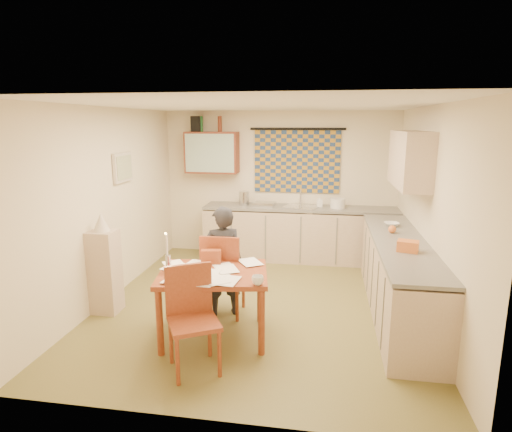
% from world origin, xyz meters
% --- Properties ---
extents(floor, '(4.00, 4.50, 0.02)m').
position_xyz_m(floor, '(0.00, 0.00, -0.01)').
color(floor, brown).
rests_on(floor, ground).
extents(ceiling, '(4.00, 4.50, 0.02)m').
position_xyz_m(ceiling, '(0.00, 0.00, 2.51)').
color(ceiling, white).
rests_on(ceiling, floor).
extents(wall_back, '(4.00, 0.02, 2.50)m').
position_xyz_m(wall_back, '(0.00, 2.26, 1.25)').
color(wall_back, beige).
rests_on(wall_back, floor).
extents(wall_front, '(4.00, 0.02, 2.50)m').
position_xyz_m(wall_front, '(0.00, -2.26, 1.25)').
color(wall_front, beige).
rests_on(wall_front, floor).
extents(wall_left, '(0.02, 4.50, 2.50)m').
position_xyz_m(wall_left, '(-2.01, 0.00, 1.25)').
color(wall_left, beige).
rests_on(wall_left, floor).
extents(wall_right, '(0.02, 4.50, 2.50)m').
position_xyz_m(wall_right, '(2.01, 0.00, 1.25)').
color(wall_right, beige).
rests_on(wall_right, floor).
extents(window_blind, '(1.45, 0.03, 1.05)m').
position_xyz_m(window_blind, '(0.30, 2.22, 1.65)').
color(window_blind, navy).
rests_on(window_blind, wall_back).
extents(curtain_rod, '(1.60, 0.04, 0.04)m').
position_xyz_m(curtain_rod, '(0.30, 2.20, 2.20)').
color(curtain_rod, black).
rests_on(curtain_rod, wall_back).
extents(wall_cabinet, '(0.90, 0.34, 0.70)m').
position_xyz_m(wall_cabinet, '(-1.15, 2.08, 1.80)').
color(wall_cabinet, '#5F2617').
rests_on(wall_cabinet, wall_back).
extents(wall_cabinet_glass, '(0.84, 0.02, 0.64)m').
position_xyz_m(wall_cabinet_glass, '(-1.15, 1.91, 1.80)').
color(wall_cabinet_glass, '#99B2A5').
rests_on(wall_cabinet_glass, wall_back).
extents(upper_cabinet_right, '(0.34, 1.30, 0.70)m').
position_xyz_m(upper_cabinet_right, '(1.83, 0.55, 1.85)').
color(upper_cabinet_right, tan).
rests_on(upper_cabinet_right, wall_right).
extents(framed_print, '(0.04, 0.50, 0.40)m').
position_xyz_m(framed_print, '(-1.97, 0.40, 1.70)').
color(framed_print, beige).
rests_on(framed_print, wall_left).
extents(print_canvas, '(0.01, 0.42, 0.32)m').
position_xyz_m(print_canvas, '(-1.95, 0.40, 1.70)').
color(print_canvas, beige).
rests_on(print_canvas, wall_left).
extents(counter_back, '(3.30, 0.62, 0.92)m').
position_xyz_m(counter_back, '(0.42, 1.95, 0.45)').
color(counter_back, tan).
rests_on(counter_back, floor).
extents(counter_right, '(0.62, 2.95, 0.92)m').
position_xyz_m(counter_right, '(1.70, 0.03, 0.45)').
color(counter_right, tan).
rests_on(counter_right, floor).
extents(stove, '(0.56, 0.56, 0.88)m').
position_xyz_m(stove, '(1.70, -0.86, 0.44)').
color(stove, white).
rests_on(stove, floor).
extents(sink, '(0.66, 0.60, 0.10)m').
position_xyz_m(sink, '(0.41, 1.95, 0.88)').
color(sink, silver).
rests_on(sink, counter_back).
extents(tap, '(0.04, 0.04, 0.28)m').
position_xyz_m(tap, '(0.38, 2.13, 1.06)').
color(tap, silver).
rests_on(tap, counter_back).
extents(dish_rack, '(0.37, 0.33, 0.06)m').
position_xyz_m(dish_rack, '(-0.22, 1.95, 0.95)').
color(dish_rack, silver).
rests_on(dish_rack, counter_back).
extents(kettle, '(0.22, 0.22, 0.24)m').
position_xyz_m(kettle, '(-0.57, 1.95, 1.04)').
color(kettle, silver).
rests_on(kettle, counter_back).
extents(mixing_bowl, '(0.32, 0.32, 0.16)m').
position_xyz_m(mixing_bowl, '(1.00, 1.95, 1.00)').
color(mixing_bowl, white).
rests_on(mixing_bowl, counter_back).
extents(soap_bottle, '(0.12, 0.12, 0.19)m').
position_xyz_m(soap_bottle, '(0.71, 2.00, 1.01)').
color(soap_bottle, white).
rests_on(soap_bottle, counter_back).
extents(bowl, '(0.27, 0.27, 0.05)m').
position_xyz_m(bowl, '(1.70, 0.79, 0.94)').
color(bowl, white).
rests_on(bowl, counter_right).
extents(orange_bag, '(0.26, 0.21, 0.12)m').
position_xyz_m(orange_bag, '(1.70, -0.41, 0.98)').
color(orange_bag, orange).
rests_on(orange_bag, counter_right).
extents(fruit_orange, '(0.10, 0.10, 0.10)m').
position_xyz_m(fruit_orange, '(1.65, 0.39, 0.97)').
color(fruit_orange, orange).
rests_on(fruit_orange, counter_right).
extents(speaker, '(0.18, 0.22, 0.26)m').
position_xyz_m(speaker, '(-1.42, 2.08, 2.28)').
color(speaker, black).
rests_on(speaker, wall_cabinet).
extents(bottle_green, '(0.08, 0.08, 0.26)m').
position_xyz_m(bottle_green, '(-1.34, 2.08, 2.28)').
color(bottle_green, '#195926').
rests_on(bottle_green, wall_cabinet).
extents(bottle_brown, '(0.08, 0.08, 0.26)m').
position_xyz_m(bottle_brown, '(-1.00, 2.08, 2.28)').
color(bottle_brown, '#5F2617').
rests_on(bottle_brown, wall_cabinet).
extents(dining_table, '(1.27, 1.04, 0.75)m').
position_xyz_m(dining_table, '(-0.36, -0.93, 0.38)').
color(dining_table, maroon).
rests_on(dining_table, floor).
extents(chair_far, '(0.46, 0.46, 1.03)m').
position_xyz_m(chair_far, '(-0.39, -0.35, 0.32)').
color(chair_far, maroon).
rests_on(chair_far, floor).
extents(chair_near, '(0.61, 0.61, 0.99)m').
position_xyz_m(chair_near, '(-0.39, -1.57, 0.31)').
color(chair_near, maroon).
rests_on(chair_near, floor).
extents(person, '(0.73, 0.68, 1.35)m').
position_xyz_m(person, '(-0.40, -0.35, 0.67)').
color(person, black).
rests_on(person, floor).
extents(shelf_stand, '(0.32, 0.30, 1.03)m').
position_xyz_m(shelf_stand, '(-1.84, -0.51, 0.52)').
color(shelf_stand, tan).
rests_on(shelf_stand, floor).
extents(lampshade, '(0.20, 0.20, 0.22)m').
position_xyz_m(lampshade, '(-1.84, -0.51, 1.14)').
color(lampshade, beige).
rests_on(lampshade, shelf_stand).
extents(letter_rack, '(0.23, 0.13, 0.16)m').
position_xyz_m(letter_rack, '(-0.45, -0.67, 0.83)').
color(letter_rack, maroon).
rests_on(letter_rack, dining_table).
extents(mug, '(0.21, 0.21, 0.09)m').
position_xyz_m(mug, '(0.16, -1.22, 0.80)').
color(mug, white).
rests_on(mug, dining_table).
extents(magazine, '(0.35, 0.39, 0.03)m').
position_xyz_m(magazine, '(-0.78, -1.24, 0.76)').
color(magazine, maroon).
rests_on(magazine, dining_table).
extents(book, '(0.31, 0.33, 0.02)m').
position_xyz_m(book, '(-0.71, -1.11, 0.76)').
color(book, orange).
rests_on(book, dining_table).
extents(orange_box, '(0.14, 0.12, 0.04)m').
position_xyz_m(orange_box, '(-0.60, -1.25, 0.77)').
color(orange_box, orange).
rests_on(orange_box, dining_table).
extents(eyeglasses, '(0.14, 0.10, 0.02)m').
position_xyz_m(eyeglasses, '(-0.17, -1.21, 0.76)').
color(eyeglasses, black).
rests_on(eyeglasses, dining_table).
extents(candle_holder, '(0.08, 0.08, 0.18)m').
position_xyz_m(candle_holder, '(-0.84, -0.98, 0.84)').
color(candle_holder, silver).
rests_on(candle_holder, dining_table).
extents(candle, '(0.03, 0.03, 0.22)m').
position_xyz_m(candle, '(-0.85, -0.96, 1.04)').
color(candle, white).
rests_on(candle, dining_table).
extents(candle_flame, '(0.02, 0.02, 0.02)m').
position_xyz_m(candle_flame, '(-0.85, -0.98, 1.16)').
color(candle_flame, '#FFCC66').
rests_on(candle_flame, dining_table).
extents(papers, '(1.15, 1.00, 0.02)m').
position_xyz_m(papers, '(-0.41, -0.97, 0.76)').
color(papers, white).
rests_on(papers, dining_table).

